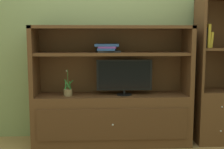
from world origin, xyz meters
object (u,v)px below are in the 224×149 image
magazine_stack (107,48)px  upright_book_row (207,37)px  tv_monitor (124,76)px  potted_plant (68,92)px  media_console (112,106)px  bookshelf_tall (215,96)px

magazine_stack → upright_book_row: bearing=0.0°
tv_monitor → upright_book_row: 1.10m
potted_plant → media_console: bearing=6.7°
magazine_stack → potted_plant: bearing=-173.3°
bookshelf_tall → magazine_stack: bearing=-179.6°
tv_monitor → potted_plant: tv_monitor is taller
tv_monitor → magazine_stack: bearing=168.7°
potted_plant → bookshelf_tall: bearing=2.1°
upright_book_row → media_console: bearing=179.7°
tv_monitor → potted_plant: size_ratio=2.11×
media_console → upright_book_row: 1.42m
media_console → magazine_stack: 0.71m
magazine_stack → upright_book_row: size_ratio=1.12×
tv_monitor → bookshelf_tall: 1.17m
bookshelf_tall → upright_book_row: bookshelf_tall is taller
magazine_stack → tv_monitor: bearing=-11.3°
media_console → magazine_stack: bearing=-173.7°
tv_monitor → upright_book_row: bearing=2.3°
media_console → potted_plant: 0.56m
media_console → bookshelf_tall: bearing=0.2°
potted_plant → bookshelf_tall: 1.81m
media_console → bookshelf_tall: bookshelf_tall is taller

